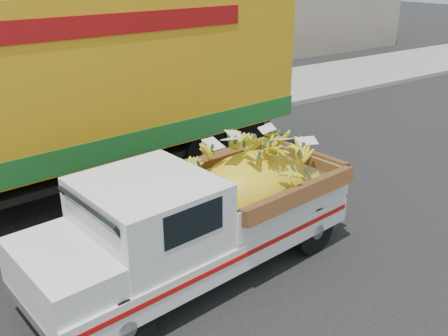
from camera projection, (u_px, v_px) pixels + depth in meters
ground at (208, 294)px, 6.98m from camera, size 100.00×100.00×0.00m
curb at (54, 151)px, 12.01m from camera, size 60.00×0.25×0.15m
sidewalk at (29, 130)px, 13.60m from camera, size 60.00×4.00×0.14m
pickup_truck at (215, 209)px, 7.36m from camera, size 5.04×2.28×1.71m
semi_trailer at (11, 97)px, 8.70m from camera, size 12.04×3.51×3.80m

